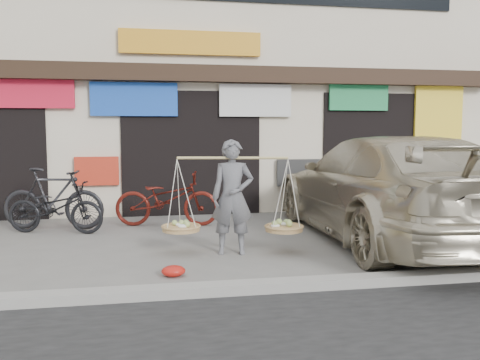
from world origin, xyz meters
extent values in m
plane|color=slate|center=(0.00, 0.00, 0.00)|extent=(70.00, 70.00, 0.00)
cube|color=gray|center=(0.00, -2.00, 0.06)|extent=(70.00, 0.25, 0.12)
cube|color=beige|center=(0.00, 6.50, 3.50)|extent=(14.00, 6.00, 7.00)
cube|color=black|center=(0.00, 3.35, 3.05)|extent=(14.00, 0.35, 0.35)
cube|color=black|center=(0.00, 3.75, 1.35)|extent=(3.00, 0.60, 2.70)
cube|color=black|center=(4.50, 3.75, 1.35)|extent=(3.00, 0.60, 2.70)
cube|color=red|center=(-3.20, 3.42, 2.60)|extent=(1.60, 0.08, 0.60)
cube|color=blue|center=(-1.20, 3.42, 2.50)|extent=(1.80, 0.08, 0.70)
cube|color=silver|center=(1.40, 3.42, 2.50)|extent=(1.60, 0.08, 0.70)
cube|color=#208349|center=(3.80, 3.42, 2.60)|extent=(1.40, 0.08, 0.60)
cube|color=yellow|center=(5.80, 3.42, 2.20)|extent=(1.20, 0.08, 1.40)
cube|color=red|center=(-2.00, 3.42, 1.00)|extent=(0.90, 0.08, 0.60)
cube|color=#2A2A2A|center=(2.40, 3.42, 0.90)|extent=(1.00, 0.08, 0.60)
cube|color=orange|center=(0.00, 3.42, 3.70)|extent=(3.00, 0.08, 0.50)
imported|color=#5E5F63|center=(0.29, -0.15, 0.86)|extent=(0.69, 0.52, 1.72)
cylinder|color=tan|center=(0.29, -0.15, 1.44)|extent=(1.63, 0.34, 0.04)
cylinder|color=tan|center=(-0.47, -0.01, 0.38)|extent=(0.56, 0.56, 0.07)
ellipsoid|color=#A5BF66|center=(-0.47, -0.01, 0.44)|extent=(0.39, 0.39, 0.10)
cylinder|color=tan|center=(1.05, -0.29, 0.38)|extent=(0.56, 0.56, 0.07)
ellipsoid|color=#A5BF66|center=(1.05, -0.29, 0.44)|extent=(0.39, 0.39, 0.10)
imported|color=black|center=(-2.60, 1.93, 0.47)|extent=(1.88, 1.08, 0.93)
imported|color=black|center=(-2.70, 2.33, 0.58)|extent=(2.00, 0.97, 1.16)
imported|color=#51140D|center=(-0.59, 2.28, 0.53)|extent=(2.09, 1.02, 1.05)
imported|color=beige|center=(3.01, 0.41, 0.88)|extent=(2.55, 6.10, 1.76)
cube|color=black|center=(3.05, 3.29, 0.55)|extent=(1.70, 0.12, 0.45)
cube|color=silver|center=(3.05, 3.36, 0.45)|extent=(0.45, 0.03, 0.12)
ellipsoid|color=red|center=(-0.65, -1.20, 0.07)|extent=(0.31, 0.25, 0.14)
camera|label=1|loc=(-0.95, -7.56, 1.86)|focal=38.00mm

